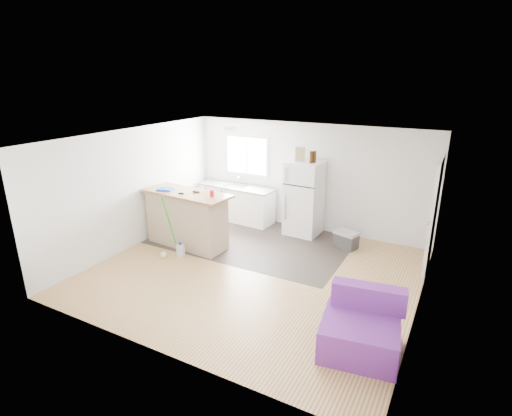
{
  "coord_description": "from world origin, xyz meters",
  "views": [
    {
      "loc": [
        3.1,
        -5.67,
        3.39
      ],
      "look_at": [
        -0.34,
        0.7,
        0.95
      ],
      "focal_mm": 28.0,
      "sensor_mm": 36.0,
      "label": 1
    }
  ],
  "objects_px": {
    "cooler": "(346,239)",
    "cardboard_box": "(300,154)",
    "purple_seat": "(361,330)",
    "mop": "(165,247)",
    "peninsula": "(187,218)",
    "bottle_left": "(311,157)",
    "kitchen_cabinets": "(237,202)",
    "cleaner_jug": "(181,251)",
    "blue_tray": "(165,189)",
    "refrigerator": "(304,198)",
    "red_cup": "(212,193)",
    "bottle_right": "(315,157)"
  },
  "relations": [
    {
      "from": "cooler",
      "to": "cardboard_box",
      "type": "height_order",
      "value": "cardboard_box"
    },
    {
      "from": "purple_seat",
      "to": "mop",
      "type": "height_order",
      "value": "mop"
    },
    {
      "from": "peninsula",
      "to": "bottle_left",
      "type": "relative_size",
      "value": 7.67
    },
    {
      "from": "kitchen_cabinets",
      "to": "bottle_left",
      "type": "bearing_deg",
      "value": -1.07
    },
    {
      "from": "peninsula",
      "to": "bottle_left",
      "type": "bearing_deg",
      "value": 43.49
    },
    {
      "from": "kitchen_cabinets",
      "to": "cooler",
      "type": "relative_size",
      "value": 3.61
    },
    {
      "from": "cleaner_jug",
      "to": "blue_tray",
      "type": "height_order",
      "value": "blue_tray"
    },
    {
      "from": "peninsula",
      "to": "bottle_left",
      "type": "xyz_separation_m",
      "value": [
        2.03,
        1.64,
        1.18
      ]
    },
    {
      "from": "refrigerator",
      "to": "cooler",
      "type": "bearing_deg",
      "value": -14.13
    },
    {
      "from": "cooler",
      "to": "mop",
      "type": "height_order",
      "value": "mop"
    },
    {
      "from": "refrigerator",
      "to": "red_cup",
      "type": "xyz_separation_m",
      "value": [
        -1.22,
        -1.73,
        0.39
      ]
    },
    {
      "from": "kitchen_cabinets",
      "to": "bottle_right",
      "type": "relative_size",
      "value": 7.79
    },
    {
      "from": "kitchen_cabinets",
      "to": "purple_seat",
      "type": "relative_size",
      "value": 1.81
    },
    {
      "from": "peninsula",
      "to": "refrigerator",
      "type": "bearing_deg",
      "value": 47.49
    },
    {
      "from": "purple_seat",
      "to": "blue_tray",
      "type": "relative_size",
      "value": 3.59
    },
    {
      "from": "peninsula",
      "to": "bottle_right",
      "type": "height_order",
      "value": "bottle_right"
    },
    {
      "from": "purple_seat",
      "to": "cleaner_jug",
      "type": "distance_m",
      "value": 3.94
    },
    {
      "from": "mop",
      "to": "blue_tray",
      "type": "xyz_separation_m",
      "value": [
        -0.43,
        0.61,
        0.93
      ]
    },
    {
      "from": "peninsula",
      "to": "purple_seat",
      "type": "xyz_separation_m",
      "value": [
        4.02,
        -1.62,
        -0.29
      ]
    },
    {
      "from": "cleaner_jug",
      "to": "mop",
      "type": "xyz_separation_m",
      "value": [
        -0.23,
        -0.17,
        0.1
      ]
    },
    {
      "from": "mop",
      "to": "cardboard_box",
      "type": "distance_m",
      "value": 3.35
    },
    {
      "from": "purple_seat",
      "to": "bottle_left",
      "type": "height_order",
      "value": "bottle_left"
    },
    {
      "from": "refrigerator",
      "to": "peninsula",
      "type": "bearing_deg",
      "value": -134.8
    },
    {
      "from": "refrigerator",
      "to": "bottle_right",
      "type": "xyz_separation_m",
      "value": [
        0.21,
        -0.03,
        0.94
      ]
    },
    {
      "from": "cooler",
      "to": "blue_tray",
      "type": "bearing_deg",
      "value": -138.11
    },
    {
      "from": "cardboard_box",
      "to": "red_cup",
      "type": "bearing_deg",
      "value": -123.29
    },
    {
      "from": "purple_seat",
      "to": "red_cup",
      "type": "bearing_deg",
      "value": 145.54
    },
    {
      "from": "peninsula",
      "to": "cardboard_box",
      "type": "relative_size",
      "value": 6.4
    },
    {
      "from": "kitchen_cabinets",
      "to": "blue_tray",
      "type": "relative_size",
      "value": 6.49
    },
    {
      "from": "red_cup",
      "to": "mop",
      "type": "bearing_deg",
      "value": -132.02
    },
    {
      "from": "mop",
      "to": "cardboard_box",
      "type": "xyz_separation_m",
      "value": [
        1.75,
        2.4,
        1.55
      ]
    },
    {
      "from": "peninsula",
      "to": "refrigerator",
      "type": "xyz_separation_m",
      "value": [
        1.87,
        1.74,
        0.24
      ]
    },
    {
      "from": "peninsula",
      "to": "red_cup",
      "type": "xyz_separation_m",
      "value": [
        0.65,
        0.01,
        0.63
      ]
    },
    {
      "from": "blue_tray",
      "to": "cleaner_jug",
      "type": "bearing_deg",
      "value": -33.98
    },
    {
      "from": "mop",
      "to": "kitchen_cabinets",
      "type": "bearing_deg",
      "value": 97.01
    },
    {
      "from": "cooler",
      "to": "blue_tray",
      "type": "height_order",
      "value": "blue_tray"
    },
    {
      "from": "cleaner_jug",
      "to": "blue_tray",
      "type": "distance_m",
      "value": 1.31
    },
    {
      "from": "refrigerator",
      "to": "kitchen_cabinets",
      "type": "bearing_deg",
      "value": -179.58
    },
    {
      "from": "purple_seat",
      "to": "cleaner_jug",
      "type": "xyz_separation_m",
      "value": [
        -3.79,
        1.09,
        -0.16
      ]
    },
    {
      "from": "mop",
      "to": "cooler",
      "type": "bearing_deg",
      "value": 45.26
    },
    {
      "from": "blue_tray",
      "to": "bottle_right",
      "type": "relative_size",
      "value": 1.2
    },
    {
      "from": "cleaner_jug",
      "to": "blue_tray",
      "type": "xyz_separation_m",
      "value": [
        -0.66,
        0.45,
        1.04
      ]
    },
    {
      "from": "refrigerator",
      "to": "cleaner_jug",
      "type": "height_order",
      "value": "refrigerator"
    },
    {
      "from": "bottle_left",
      "to": "bottle_right",
      "type": "xyz_separation_m",
      "value": [
        0.05,
        0.06,
        0.0
      ]
    },
    {
      "from": "cooler",
      "to": "cardboard_box",
      "type": "relative_size",
      "value": 1.8
    },
    {
      "from": "refrigerator",
      "to": "mop",
      "type": "relative_size",
      "value": 1.27
    },
    {
      "from": "refrigerator",
      "to": "mop",
      "type": "distance_m",
      "value": 3.12
    },
    {
      "from": "refrigerator",
      "to": "cleaner_jug",
      "type": "xyz_separation_m",
      "value": [
        -1.64,
        -2.27,
        -0.69
      ]
    },
    {
      "from": "bottle_left",
      "to": "cardboard_box",
      "type": "bearing_deg",
      "value": 167.02
    },
    {
      "from": "kitchen_cabinets",
      "to": "cleaner_jug",
      "type": "bearing_deg",
      "value": -83.51
    }
  ]
}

